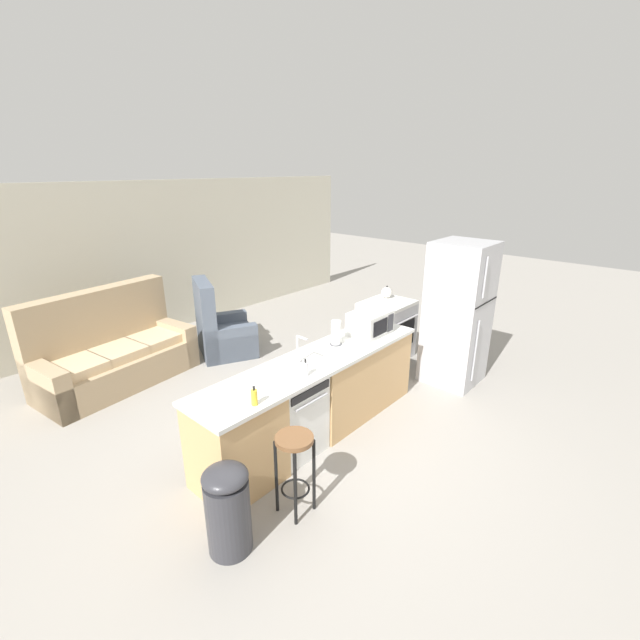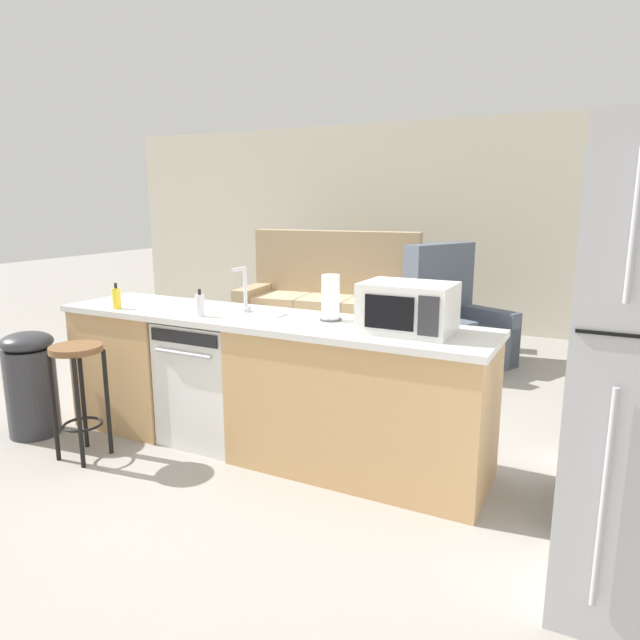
{
  "view_description": "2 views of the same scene",
  "coord_description": "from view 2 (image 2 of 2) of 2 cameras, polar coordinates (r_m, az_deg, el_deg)",
  "views": [
    {
      "loc": [
        -2.87,
        -2.74,
        2.8
      ],
      "look_at": [
        0.61,
        0.35,
        1.13
      ],
      "focal_mm": 24.0,
      "sensor_mm": 36.0,
      "label": 1
    },
    {
      "loc": [
        2.09,
        -3.0,
        1.63
      ],
      "look_at": [
        0.43,
        0.27,
        0.85
      ],
      "focal_mm": 32.0,
      "sensor_mm": 36.0,
      "label": 2
    }
  ],
  "objects": [
    {
      "name": "ground_plane",
      "position": [
        4.0,
        -7.35,
        -12.17
      ],
      "size": [
        24.0,
        24.0,
        0.0
      ],
      "primitive_type": "plane",
      "color": "gray"
    },
    {
      "name": "wall_back",
      "position": [
        7.42,
        13.24,
        9.1
      ],
      "size": [
        10.0,
        0.06,
        2.6
      ],
      "color": "beige",
      "rests_on": "ground_plane"
    },
    {
      "name": "kitchen_counter",
      "position": [
        3.73,
        -4.46,
        -7.02
      ],
      "size": [
        2.94,
        0.66,
        0.9
      ],
      "color": "tan",
      "rests_on": "ground_plane"
    },
    {
      "name": "dishwasher",
      "position": [
        3.99,
        -10.5,
        -5.87
      ],
      "size": [
        0.58,
        0.61,
        0.84
      ],
      "color": "white",
      "rests_on": "ground_plane"
    },
    {
      "name": "microwave",
      "position": [
        3.21,
        8.79,
        1.23
      ],
      "size": [
        0.5,
        0.37,
        0.28
      ],
      "color": "white",
      "rests_on": "kitchen_counter"
    },
    {
      "name": "sink_faucet",
      "position": [
        3.78,
        -7.59,
        2.76
      ],
      "size": [
        0.07,
        0.18,
        0.3
      ],
      "color": "silver",
      "rests_on": "kitchen_counter"
    },
    {
      "name": "paper_towel_roll",
      "position": [
        3.49,
        1.07,
        2.2
      ],
      "size": [
        0.14,
        0.14,
        0.28
      ],
      "color": "#4C4C51",
      "rests_on": "kitchen_counter"
    },
    {
      "name": "soap_bottle",
      "position": [
        3.69,
        -11.91,
        1.46
      ],
      "size": [
        0.06,
        0.06,
        0.18
      ],
      "color": "silver",
      "rests_on": "kitchen_counter"
    },
    {
      "name": "dish_soap_bottle",
      "position": [
        4.11,
        -19.68,
        2.07
      ],
      "size": [
        0.06,
        0.06,
        0.18
      ],
      "color": "yellow",
      "rests_on": "kitchen_counter"
    },
    {
      "name": "bar_stool",
      "position": [
        3.9,
        -23.01,
        -5.29
      ],
      "size": [
        0.32,
        0.32,
        0.74
      ],
      "color": "brown",
      "rests_on": "ground_plane"
    },
    {
      "name": "trash_bin",
      "position": [
        4.48,
        -26.94,
        -5.59
      ],
      "size": [
        0.35,
        0.35,
        0.74
      ],
      "color": "#333338",
      "rests_on": "ground_plane"
    },
    {
      "name": "couch",
      "position": [
        6.68,
        1.04,
        1.29
      ],
      "size": [
        2.1,
        1.15,
        1.27
      ],
      "color": "tan",
      "rests_on": "ground_plane"
    },
    {
      "name": "armchair",
      "position": [
        5.86,
        13.12,
        -0.97
      ],
      "size": [
        1.09,
        1.11,
        1.2
      ],
      "color": "#515B6B",
      "rests_on": "ground_plane"
    }
  ]
}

